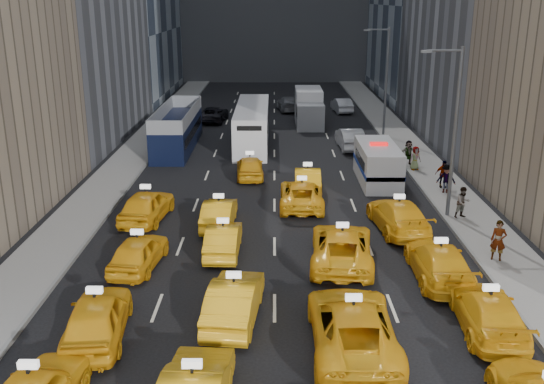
% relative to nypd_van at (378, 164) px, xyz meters
% --- Properties ---
extents(ground, '(160.00, 160.00, 0.00)m').
position_rel_nypd_van_xyz_m(ground, '(-6.58, -18.59, -1.17)').
color(ground, black).
rests_on(ground, ground).
extents(sidewalk_west, '(3.00, 90.00, 0.15)m').
position_rel_nypd_van_xyz_m(sidewalk_west, '(-17.08, 6.41, -1.10)').
color(sidewalk_west, gray).
rests_on(sidewalk_west, ground).
extents(sidewalk_east, '(3.00, 90.00, 0.15)m').
position_rel_nypd_van_xyz_m(sidewalk_east, '(3.92, 6.41, -1.10)').
color(sidewalk_east, gray).
rests_on(sidewalk_east, ground).
extents(curb_west, '(0.15, 90.00, 0.18)m').
position_rel_nypd_van_xyz_m(curb_west, '(-15.63, 6.41, -1.08)').
color(curb_west, slate).
rests_on(curb_west, ground).
extents(curb_east, '(0.15, 90.00, 0.18)m').
position_rel_nypd_van_xyz_m(curb_east, '(2.47, 6.41, -1.08)').
color(curb_east, slate).
rests_on(curb_east, ground).
extents(streetlight_near, '(2.15, 0.22, 9.00)m').
position_rel_nypd_van_xyz_m(streetlight_near, '(2.60, -6.59, 3.75)').
color(streetlight_near, '#595B60').
rests_on(streetlight_near, ground).
extents(streetlight_far, '(2.15, 0.22, 9.00)m').
position_rel_nypd_van_xyz_m(streetlight_far, '(2.60, 13.41, 3.75)').
color(streetlight_far, '#595B60').
rests_on(streetlight_far, ground).
extents(taxi_4, '(2.40, 5.00, 1.65)m').
position_rel_nypd_van_xyz_m(taxi_4, '(-12.69, -18.78, -0.35)').
color(taxi_4, '#F3A914').
rests_on(taxi_4, ground).
extents(taxi_5, '(2.15, 4.94, 1.58)m').
position_rel_nypd_van_xyz_m(taxi_5, '(-8.06, -17.45, -0.38)').
color(taxi_5, '#F3A914').
rests_on(taxi_5, ground).
extents(taxi_6, '(2.78, 6.01, 1.67)m').
position_rel_nypd_van_xyz_m(taxi_6, '(-3.98, -19.33, -0.34)').
color(taxi_6, '#F3A914').
rests_on(taxi_6, ground).
extents(taxi_7, '(2.37, 5.14, 1.46)m').
position_rel_nypd_van_xyz_m(taxi_7, '(0.96, -18.18, -0.44)').
color(taxi_7, '#F3A914').
rests_on(taxi_7, ground).
extents(taxi_8, '(2.24, 4.47, 1.46)m').
position_rel_nypd_van_xyz_m(taxi_8, '(-12.51, -12.99, -0.44)').
color(taxi_8, '#F3A914').
rests_on(taxi_8, ground).
extents(taxi_9, '(1.53, 4.24, 1.39)m').
position_rel_nypd_van_xyz_m(taxi_9, '(-8.94, -11.40, -0.47)').
color(taxi_9, '#F3A914').
rests_on(taxi_9, ground).
extents(taxi_10, '(3.18, 5.95, 1.59)m').
position_rel_nypd_van_xyz_m(taxi_10, '(-3.60, -12.46, -0.38)').
color(taxi_10, '#F3A914').
rests_on(taxi_10, ground).
extents(taxi_11, '(2.21, 5.31, 1.53)m').
position_rel_nypd_van_xyz_m(taxi_11, '(0.30, -14.08, -0.40)').
color(taxi_11, '#F3A914').
rests_on(taxi_11, ground).
extents(taxi_12, '(2.53, 5.06, 1.66)m').
position_rel_nypd_van_xyz_m(taxi_12, '(-13.34, -7.07, -0.34)').
color(taxi_12, '#F3A914').
rests_on(taxi_12, ground).
extents(taxi_13, '(1.65, 4.38, 1.43)m').
position_rel_nypd_van_xyz_m(taxi_13, '(-9.44, -7.92, -0.46)').
color(taxi_13, '#F3A914').
rests_on(taxi_13, ground).
extents(taxi_14, '(2.57, 5.30, 1.45)m').
position_rel_nypd_van_xyz_m(taxi_14, '(-5.04, -4.80, -0.44)').
color(taxi_14, '#F3A914').
rests_on(taxi_14, ground).
extents(taxi_15, '(2.79, 5.68, 1.59)m').
position_rel_nypd_van_xyz_m(taxi_15, '(-0.32, -8.47, -0.38)').
color(taxi_15, '#F3A914').
rests_on(taxi_15, ground).
extents(taxi_16, '(1.96, 4.36, 1.46)m').
position_rel_nypd_van_xyz_m(taxi_16, '(-8.18, 0.92, -0.44)').
color(taxi_16, '#F3A914').
rests_on(taxi_16, ground).
extents(taxi_17, '(1.66, 4.46, 1.45)m').
position_rel_nypd_van_xyz_m(taxi_17, '(-4.57, -1.86, -0.44)').
color(taxi_17, '#F3A914').
rests_on(taxi_17, ground).
extents(nypd_van, '(3.09, 6.27, 2.58)m').
position_rel_nypd_van_xyz_m(nypd_van, '(0.00, 0.00, 0.00)').
color(nypd_van, silver).
rests_on(nypd_van, ground).
extents(double_decker, '(3.28, 11.21, 3.22)m').
position_rel_nypd_van_xyz_m(double_decker, '(-14.14, 9.07, 0.42)').
color(double_decker, black).
rests_on(double_decker, ground).
extents(city_bus, '(3.36, 12.16, 3.10)m').
position_rel_nypd_van_xyz_m(city_bus, '(-8.35, 10.44, 0.37)').
color(city_bus, silver).
rests_on(city_bus, ground).
extents(box_truck, '(2.97, 7.18, 3.20)m').
position_rel_nypd_van_xyz_m(box_truck, '(-3.38, 18.33, 0.41)').
color(box_truck, silver).
rests_on(box_truck, ground).
extents(misc_car_0, '(1.95, 4.99, 1.62)m').
position_rel_nypd_van_xyz_m(misc_car_0, '(-0.66, 8.94, -0.36)').
color(misc_car_0, '#AAADB2').
rests_on(misc_car_0, ground).
extents(misc_car_1, '(2.84, 5.30, 1.41)m').
position_rel_nypd_van_xyz_m(misc_car_1, '(-12.40, 19.72, -0.46)').
color(misc_car_1, black).
rests_on(misc_car_1, ground).
extents(misc_car_2, '(2.75, 5.39, 1.50)m').
position_rel_nypd_van_xyz_m(misc_car_2, '(-5.10, 25.48, -0.42)').
color(misc_car_2, slate).
rests_on(misc_car_2, ground).
extents(misc_car_3, '(1.73, 4.16, 1.41)m').
position_rel_nypd_van_xyz_m(misc_car_3, '(-8.12, 26.75, -0.47)').
color(misc_car_3, black).
rests_on(misc_car_3, ground).
extents(misc_car_4, '(2.03, 4.55, 1.45)m').
position_rel_nypd_van_xyz_m(misc_car_4, '(0.35, 24.67, -0.45)').
color(misc_car_4, '#B0B2B8').
rests_on(misc_car_4, ground).
extents(pedestrian_0, '(0.79, 0.66, 1.84)m').
position_rel_nypd_van_xyz_m(pedestrian_0, '(3.32, -12.41, -0.10)').
color(pedestrian_0, gray).
rests_on(pedestrian_0, sidewalk_east).
extents(pedestrian_1, '(0.92, 0.70, 1.68)m').
position_rel_nypd_van_xyz_m(pedestrian_1, '(3.38, -6.98, -0.18)').
color(pedestrian_1, gray).
rests_on(pedestrian_1, sidewalk_east).
extents(pedestrian_2, '(1.20, 0.80, 1.72)m').
position_rel_nypd_van_xyz_m(pedestrian_2, '(3.65, -2.68, -0.16)').
color(pedestrian_2, gray).
rests_on(pedestrian_2, sidewalk_east).
extents(pedestrian_3, '(1.03, 0.52, 1.70)m').
position_rel_nypd_van_xyz_m(pedestrian_3, '(3.74, -1.65, -0.17)').
color(pedestrian_3, gray).
rests_on(pedestrian_3, sidewalk_east).
extents(pedestrian_4, '(0.88, 0.66, 1.61)m').
position_rel_nypd_van_xyz_m(pedestrian_4, '(2.94, 2.37, -0.22)').
color(pedestrian_4, gray).
rests_on(pedestrian_4, sidewalk_east).
extents(pedestrian_5, '(1.68, 0.92, 1.74)m').
position_rel_nypd_van_xyz_m(pedestrian_5, '(2.73, 3.57, -0.15)').
color(pedestrian_5, gray).
rests_on(pedestrian_5, sidewalk_east).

